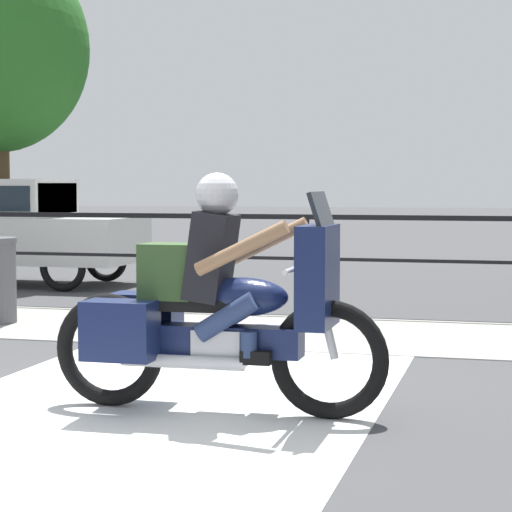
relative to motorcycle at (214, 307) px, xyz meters
The scene contains 6 objects.
ground_plane 0.91m from the motorcycle, 146.10° to the left, with size 120.00×120.00×0.00m, color #424244.
sidewalk_band 3.81m from the motorcycle, 97.15° to the left, with size 44.00×2.40×0.01m, color #99968E.
crosswalk_band 0.85m from the motorcycle, 165.64° to the left, with size 3.09×6.00×0.01m, color silver.
fence_railing 5.35m from the motorcycle, 95.00° to the left, with size 36.00×0.05×1.18m.
motorcycle is the anchor object (origin of this frame).
parked_car 9.39m from the motorcycle, 127.00° to the left, with size 3.95×1.69×1.62m.
Camera 1 is at (2.44, -6.69, 1.54)m, focal length 70.00 mm.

